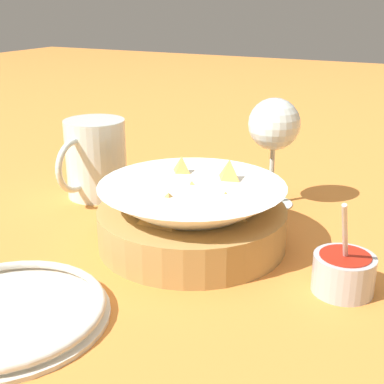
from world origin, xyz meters
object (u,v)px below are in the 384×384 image
Objects in this scene: food_basket at (193,215)px; side_plate at (6,312)px; sauce_cup at (344,271)px; beer_mug at (96,161)px; wine_glass at (274,128)px.

side_plate is at bearing -19.74° from food_basket.
beer_mug reaches higher than sauce_cup.
food_basket is at bearing -13.32° from wine_glass.
sauce_cup is (0.03, 0.19, -0.01)m from food_basket.
food_basket is 1.70× the size of beer_mug.
beer_mug is at bearing -106.38° from sauce_cup.
food_basket is 0.24m from side_plate.
wine_glass reaches higher than sauce_cup.
wine_glass is 0.42m from side_plate.
sauce_cup reaches higher than food_basket.
wine_glass is at bearing -143.72° from sauce_cup.
sauce_cup is 0.70× the size of wine_glass.
sauce_cup is at bearing 36.28° from wine_glass.
beer_mug is (0.08, -0.24, -0.06)m from wine_glass.
sauce_cup reaches higher than side_plate.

